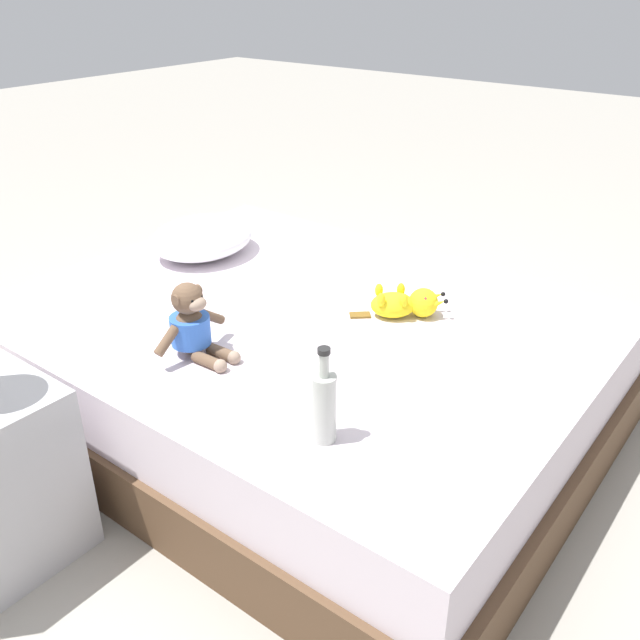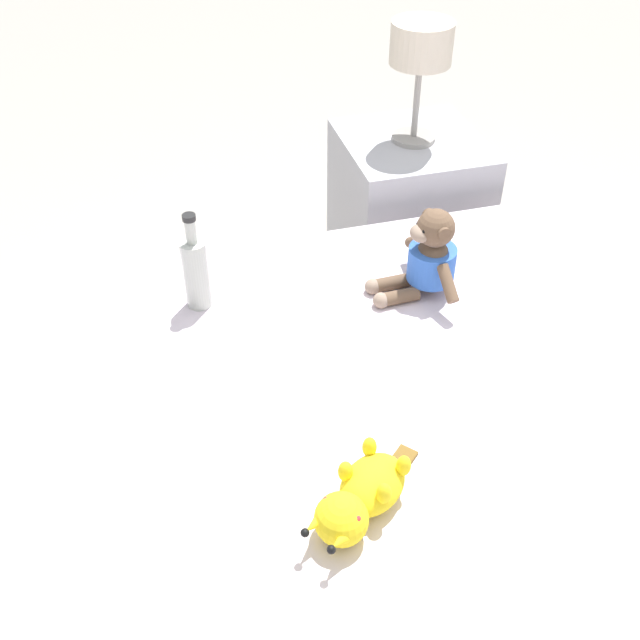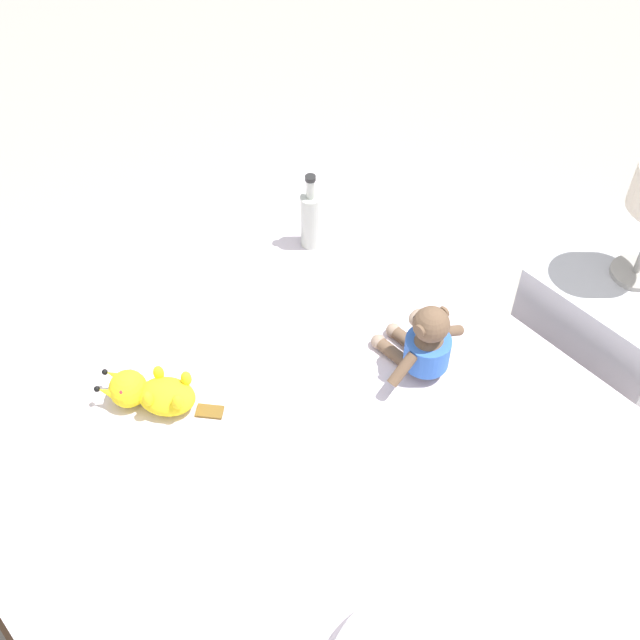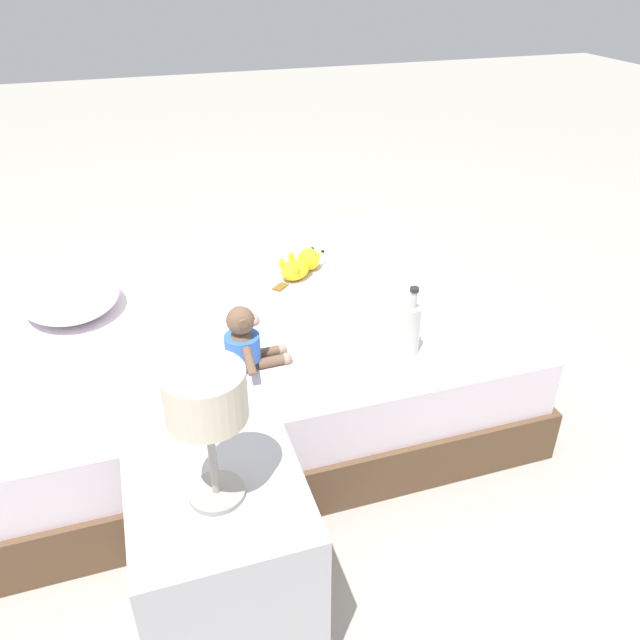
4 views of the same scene
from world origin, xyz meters
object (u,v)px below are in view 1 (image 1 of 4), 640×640
object	(u,v)px
plush_monkey	(192,326)
plush_yellow_creature	(406,303)
bed	(303,367)
pillow	(202,237)
glass_bottle	(324,405)

from	to	relation	value
plush_monkey	plush_yellow_creature	xyz separation A→B (m)	(0.61, -0.38, -0.05)
bed	pillow	distance (m)	0.75
bed	plush_monkey	bearing A→B (deg)	168.80
pillow	plush_yellow_creature	size ratio (longest dim) A/B	1.69
bed	pillow	size ratio (longest dim) A/B	4.08
plush_monkey	plush_yellow_creature	bearing A→B (deg)	-31.53
pillow	plush_monkey	xyz separation A→B (m)	(-0.59, -0.58, 0.03)
pillow	plush_monkey	bearing A→B (deg)	-135.54
plush_monkey	glass_bottle	world-z (taller)	glass_bottle
bed	plush_yellow_creature	bearing A→B (deg)	-56.58
pillow	plush_yellow_creature	distance (m)	0.96
plush_monkey	plush_yellow_creature	size ratio (longest dim) A/B	0.99
bed	pillow	bearing A→B (deg)	75.38
bed	plush_yellow_creature	distance (m)	0.44
plush_monkey	plush_yellow_creature	world-z (taller)	plush_monkey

